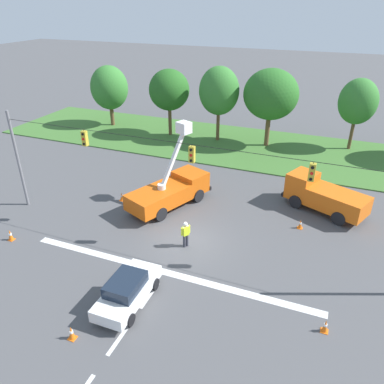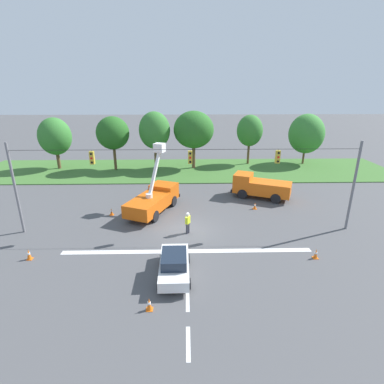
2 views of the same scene
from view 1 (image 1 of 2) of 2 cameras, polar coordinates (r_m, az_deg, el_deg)
ground_plane at (r=24.15m, az=-0.66°, el=-7.52°), size 200.00×200.00×0.00m
grass_verge at (r=39.53m, az=9.36°, el=6.74°), size 56.00×12.00×0.10m
lane_markings at (r=20.80m, az=-5.79°, el=-14.50°), size 17.60×15.25×0.01m
signal_gantry at (r=21.89m, az=-0.68°, el=1.99°), size 26.20×0.33×7.20m
tree_far_west at (r=46.01m, az=-12.49°, el=15.24°), size 4.34×4.24×7.03m
tree_west at (r=41.48m, az=-3.50°, el=15.25°), size 4.34×4.34×7.23m
tree_centre at (r=39.65m, az=4.14°, el=15.09°), size 4.16×3.87×7.82m
tree_east at (r=38.73m, az=11.92°, el=14.32°), size 5.43×4.90×7.87m
tree_far_east at (r=40.41m, az=23.98°, el=12.46°), size 3.68×3.54×7.14m
utility_truck_bucket_lift at (r=27.64m, az=-3.23°, el=0.36°), size 4.81×7.06×6.09m
utility_truck_support_near at (r=28.51m, az=19.37°, el=-0.47°), size 6.25×4.37×2.40m
sedan_white at (r=19.74m, az=-9.82°, el=-14.51°), size 1.96×4.32×1.56m
road_worker at (r=23.16m, az=-0.98°, el=-6.23°), size 0.42×0.56×1.77m
traffic_cone_foreground_left at (r=19.45m, az=19.66°, el=-18.67°), size 0.36×0.36×0.69m
traffic_cone_foreground_right at (r=26.28m, az=16.17°, el=-4.71°), size 0.36×0.36×0.67m
traffic_cone_mid_left at (r=18.96m, az=-17.90°, el=-19.73°), size 0.36×0.36×0.73m
traffic_cone_mid_right at (r=29.11m, az=-10.66°, el=-0.68°), size 0.36×0.36×0.68m
traffic_cone_near_bucket at (r=26.73m, az=-25.95°, el=-5.90°), size 0.36×0.36×0.77m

